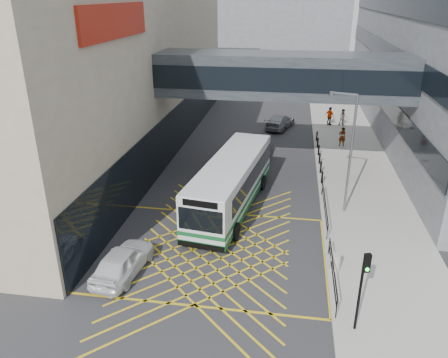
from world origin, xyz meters
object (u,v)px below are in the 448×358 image
at_px(pedestrian_b, 343,117).
at_px(pedestrian_c, 330,116).
at_px(litter_bin, 335,262).
at_px(car_dark, 258,142).
at_px(street_lamp, 349,147).
at_px(car_silver, 280,121).
at_px(traffic_light, 363,281).
at_px(bus, 232,182).
at_px(pedestrian_a, 342,137).
at_px(car_white, 123,261).

distance_m(pedestrian_b, pedestrian_c, 1.35).
xyz_separation_m(litter_bin, pedestrian_b, (2.72, 26.49, 0.42)).
distance_m(car_dark, street_lamp, 13.13).
distance_m(car_silver, traffic_light, 29.68).
bearing_deg(street_lamp, bus, -161.44).
xyz_separation_m(bus, pedestrian_a, (8.13, 13.25, -0.73)).
xyz_separation_m(car_white, litter_bin, (10.38, 1.73, -0.15)).
relative_size(street_lamp, pedestrian_b, 4.30).
distance_m(car_white, traffic_light, 11.35).
distance_m(car_white, street_lamp, 14.55).
xyz_separation_m(car_silver, pedestrian_b, (6.44, 1.40, 0.27)).
bearing_deg(car_white, pedestrian_b, -108.17).
distance_m(bus, car_dark, 11.29).
bearing_deg(bus, street_lamp, 9.89).
bearing_deg(car_white, street_lamp, -136.56).
distance_m(car_silver, street_lamp, 19.33).
bearing_deg(car_dark, car_white, 72.07).
bearing_deg(traffic_light, street_lamp, 71.61).
xyz_separation_m(traffic_light, pedestrian_c, (0.83, 30.71, -1.48)).
xyz_separation_m(bus, traffic_light, (6.64, -10.66, 0.83)).
height_order(bus, car_dark, bus).
bearing_deg(bus, pedestrian_c, 77.46).
bearing_deg(car_silver, bus, 99.01).
distance_m(traffic_light, street_lamp, 11.06).
relative_size(pedestrian_b, pedestrian_c, 0.91).
bearing_deg(pedestrian_b, bus, -120.84).
height_order(street_lamp, litter_bin, street_lamp).
bearing_deg(pedestrian_b, litter_bin, -102.95).
bearing_deg(street_lamp, car_dark, 136.09).
bearing_deg(car_white, litter_bin, -163.79).
bearing_deg(pedestrian_a, litter_bin, 77.74).
relative_size(car_white, car_silver, 0.97).
relative_size(litter_bin, pedestrian_b, 0.51).
relative_size(car_white, pedestrian_b, 2.72).
relative_size(car_silver, pedestrian_b, 2.80).
height_order(litter_bin, pedestrian_c, pedestrian_c).
bearing_deg(litter_bin, car_silver, 98.44).
xyz_separation_m(bus, car_dark, (0.79, 11.22, -0.97)).
xyz_separation_m(car_dark, litter_bin, (5.31, -17.67, -0.19)).
relative_size(traffic_light, pedestrian_b, 2.15).
height_order(car_dark, litter_bin, car_dark).
xyz_separation_m(car_dark, car_silver, (1.59, 7.43, -0.04)).
distance_m(bus, street_lamp, 7.50).
bearing_deg(pedestrian_b, traffic_light, -101.15).
relative_size(pedestrian_a, pedestrian_b, 1.01).
height_order(bus, pedestrian_b, bus).
bearing_deg(traffic_light, bus, 105.47).
xyz_separation_m(car_silver, litter_bin, (3.72, -25.09, -0.15)).
bearing_deg(car_dark, bus, 82.67).
distance_m(car_dark, pedestrian_a, 7.62).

